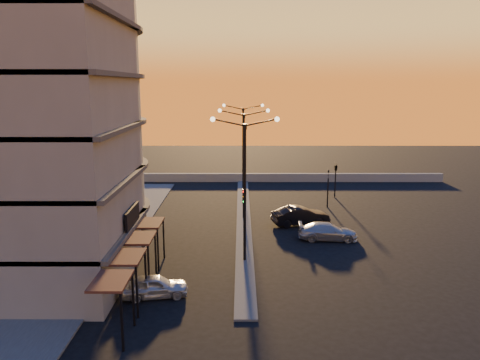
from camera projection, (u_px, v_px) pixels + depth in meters
name	position (u px, v px, depth m)	size (l,w,h in m)	color
ground	(245.00, 261.00, 30.85)	(120.00, 120.00, 0.00)	black
sidewalk_west	(103.00, 241.00, 34.77)	(5.00, 40.00, 0.12)	#444542
median	(244.00, 218.00, 40.64)	(1.20, 36.00, 0.12)	#444542
parapet	(259.00, 178.00, 56.22)	(44.00, 0.50, 1.00)	slate
building	(16.00, 77.00, 28.52)	(14.35, 17.08, 25.00)	slate
streetlamp_near	(245.00, 179.00, 29.73)	(4.32, 0.32, 9.51)	black
streetlamp_mid	(244.00, 155.00, 39.53)	(4.32, 0.32, 9.51)	black
streetlamp_far	(243.00, 141.00, 49.33)	(4.32, 0.32, 9.51)	black
traffic_light_main	(244.00, 208.00, 33.09)	(0.28, 0.44, 4.25)	black
signal_east_a	(328.00, 187.00, 44.17)	(0.13, 0.16, 3.60)	black
signal_east_b	(336.00, 168.00, 47.86)	(0.42, 1.99, 3.60)	black
car_hatchback	(155.00, 286.00, 25.60)	(1.47, 3.65, 1.24)	#AEB2B6
car_sedan	(301.00, 216.00, 38.79)	(1.64, 4.70, 1.55)	black
car_wagon	(328.00, 231.00, 35.09)	(1.80, 4.42, 1.28)	#A7ABAF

